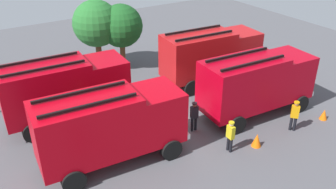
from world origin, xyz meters
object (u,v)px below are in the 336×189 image
Objects in this scene: fire_truck_1 at (256,82)px; tree_0 at (96,24)px; firefighter_1 at (230,135)px; traffic_cone_1 at (324,114)px; firefighter_0 at (101,125)px; firefighter_4 at (295,114)px; tree_1 at (121,26)px; fire_truck_3 at (211,54)px; traffic_cone_0 at (257,140)px; firefighter_2 at (194,115)px; fire_truck_0 at (110,124)px; fire_truck_2 at (65,87)px.

tree_0 reaches higher than fire_truck_1.
firefighter_1 reaches higher than traffic_cone_1.
firefighter_4 is at bearing -27.65° from firefighter_0.
tree_1 is at bearing -25.13° from tree_0.
traffic_cone_0 is (-2.78, -7.54, -1.78)m from fire_truck_3.
fire_truck_3 is 4.20× the size of firefighter_1.
firefighter_1 reaches higher than traffic_cone_0.
firefighter_4 reaches higher than firefighter_2.
traffic_cone_0 is 1.16× the size of traffic_cone_1.
traffic_cone_0 is (6.92, -2.92, -1.78)m from fire_truck_0.
fire_truck_1 is at bearing 30.61° from firefighter_1.
fire_truck_2 is 11.33× the size of traffic_cone_1.
firefighter_2 is 11.21m from tree_0.
firefighter_0 is 10.16m from tree_1.
tree_0 reaches higher than fire_truck_2.
firefighter_0 is (-8.91, 2.22, -1.12)m from fire_truck_1.
tree_1 reaches higher than fire_truck_1.
fire_truck_1 reaches higher than firefighter_0.
fire_truck_2 reaches higher than firefighter_2.
firefighter_2 reaches higher than firefighter_1.
fire_truck_0 is at bearing -80.50° from fire_truck_2.
fire_truck_1 reaches higher than traffic_cone_1.
firefighter_2 is at bearing -131.30° from fire_truck_3.
fire_truck_0 is 4.14× the size of firefighter_2.
fire_truck_0 is at bearing -76.58° from firefighter_2.
tree_0 is at bearing 120.49° from traffic_cone_1.
fire_truck_1 is at bearing -91.72° from fire_truck_3.
firefighter_2 is 5.58m from firefighter_4.
firefighter_2 is 2.75× the size of traffic_cone_1.
fire_truck_2 is 4.00× the size of firefighter_0.
tree_1 is at bearing 43.58° from fire_truck_2.
fire_truck_3 is at bearing 29.65° from fire_truck_0.
traffic_cone_0 is at bearing -105.64° from fire_truck_3.
fire_truck_0 reaches higher than firefighter_2.
fire_truck_2 is 10.98m from traffic_cone_0.
fire_truck_2 is 9.59m from firefighter_1.
fire_truck_3 is (0.56, 4.99, 0.00)m from fire_truck_1.
firefighter_2 is (5.57, -4.85, -1.15)m from fire_truck_2.
tree_0 is at bearing 97.41° from firefighter_1.
firefighter_4 is (9.73, -2.90, -1.12)m from fire_truck_0.
firefighter_2 is at bearing 177.45° from fire_truck_1.
fire_truck_1 is 9.25m from firefighter_0.
fire_truck_0 is at bearing -109.91° from tree_0.
fire_truck_3 is at bearing -133.08° from firefighter_4.
firefighter_0 is 10.61m from firefighter_4.
tree_1 reaches higher than traffic_cone_1.
traffic_cone_0 is (1.91, -3.00, -0.63)m from firefighter_2.
firefighter_0 is at bearing 144.49° from traffic_cone_0.
fire_truck_2 is 9.80× the size of traffic_cone_0.
fire_truck_0 is 1.00× the size of fire_truck_1.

